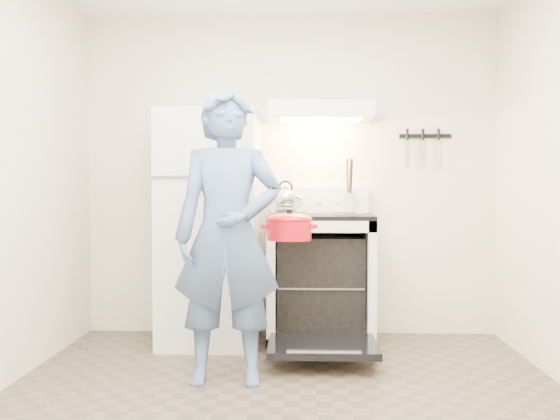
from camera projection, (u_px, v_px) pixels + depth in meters
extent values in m
plane|color=brown|center=(282.00, 414.00, 3.15)|extent=(3.60, 3.60, 0.00)
cube|color=beige|center=(290.00, 175.00, 4.90)|extent=(3.20, 0.02, 2.50)
cube|color=silver|center=(211.00, 228.00, 4.59)|extent=(0.70, 0.70, 1.70)
cube|color=silver|center=(320.00, 281.00, 4.60)|extent=(0.76, 0.65, 0.92)
cube|color=black|center=(320.00, 217.00, 4.58)|extent=(0.76, 0.65, 0.03)
cube|color=silver|center=(319.00, 200.00, 4.86)|extent=(0.76, 0.07, 0.20)
cube|color=black|center=(323.00, 346.00, 4.02)|extent=(0.70, 0.54, 0.04)
cube|color=slate|center=(320.00, 284.00, 4.60)|extent=(0.60, 0.52, 0.01)
cube|color=silver|center=(320.00, 112.00, 4.63)|extent=(0.76, 0.50, 0.12)
cube|color=black|center=(425.00, 136.00, 4.84)|extent=(0.40, 0.02, 0.03)
cylinder|color=#92714B|center=(326.00, 282.00, 4.60)|extent=(0.34, 0.34, 0.02)
cylinder|color=silver|center=(350.00, 202.00, 4.36)|extent=(0.10, 0.10, 0.13)
imported|color=#394E78|center=(228.00, 236.00, 3.65)|extent=(0.65, 0.45, 1.72)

